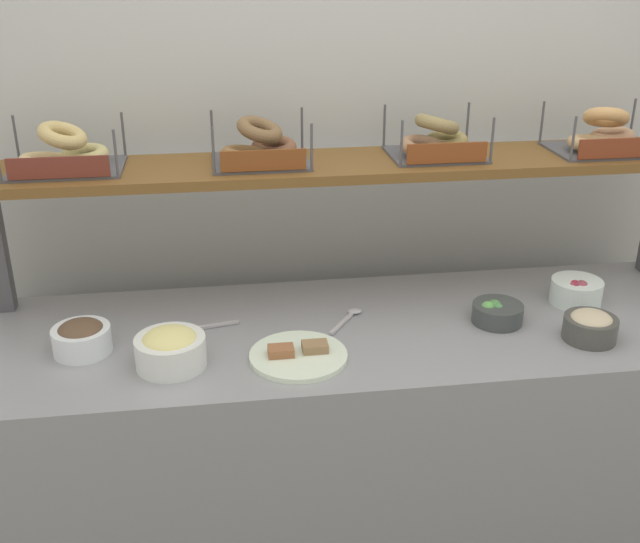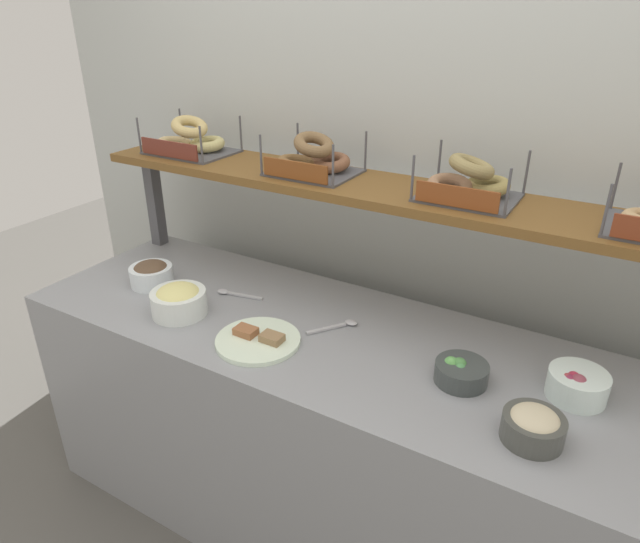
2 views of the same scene
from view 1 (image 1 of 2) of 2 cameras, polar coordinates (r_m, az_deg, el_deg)
name	(u,v)px [view 1 (image 1 of 2)]	position (r m, az deg, el deg)	size (l,w,h in m)	color
back_wall	(332,162)	(2.63, 0.88, 8.22)	(3.43, 0.06, 2.40)	#B7BDB8
deli_counter	(357,445)	(2.47, 2.80, -12.90)	(2.23, 0.70, 0.85)	gray
upper_shelf	(346,165)	(2.34, 1.97, 7.96)	(2.19, 0.32, 0.03)	brown
bowl_chocolate_spread	(82,337)	(2.19, -17.45, -4.71)	(0.16, 0.16, 0.09)	white
bowl_veggie_mix	(497,313)	(2.32, 13.11, -3.01)	(0.15, 0.15, 0.07)	#3D4443
bowl_tuna_salad	(590,326)	(2.29, 19.61, -3.86)	(0.15, 0.15, 0.09)	#474944
bowl_egg_salad	(170,348)	(2.06, -11.15, -5.67)	(0.19, 0.19, 0.11)	white
bowl_beet_salad	(576,291)	(2.50, 18.66, -1.40)	(0.16, 0.16, 0.09)	white
serving_plate_white	(298,355)	(2.08, -1.64, -6.28)	(0.27, 0.27, 0.04)	white
serving_spoon_near_plate	(199,327)	(2.25, -9.06, -4.17)	(0.18, 0.05, 0.01)	#B7B7BC
serving_spoon_by_edge	(349,317)	(2.29, 2.16, -3.41)	(0.12, 0.15, 0.01)	#B7B7BC
bagel_basket_plain	(64,155)	(2.34, -18.63, 8.29)	(0.32, 0.26, 0.14)	#4C4C51
bagel_basket_cinnamon_raisin	(260,148)	(2.30, -4.54, 9.24)	(0.30, 0.25, 0.14)	#4C4C51
bagel_basket_everything	(436,141)	(2.40, 8.65, 9.65)	(0.29, 0.26, 0.14)	#4C4C51
bagel_basket_sesame	(603,137)	(2.59, 20.47, 9.46)	(0.33, 0.25, 0.15)	#4C4C51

